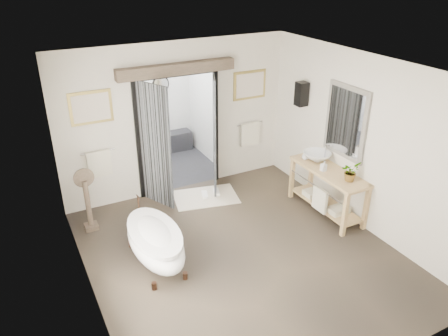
{
  "coord_description": "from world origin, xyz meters",
  "views": [
    {
      "loc": [
        -2.81,
        -4.81,
        4.22
      ],
      "look_at": [
        0.0,
        0.6,
        1.25
      ],
      "focal_mm": 35.0,
      "sensor_mm": 36.0,
      "label": 1
    }
  ],
  "objects_px": {
    "basin": "(317,157)",
    "clawfoot_tub": "(155,241)",
    "vanity": "(327,188)",
    "rug": "(206,197)"
  },
  "relations": [
    {
      "from": "basin",
      "to": "clawfoot_tub",
      "type": "bearing_deg",
      "value": 178.39
    },
    {
      "from": "vanity",
      "to": "basin",
      "type": "height_order",
      "value": "basin"
    },
    {
      "from": "vanity",
      "to": "basin",
      "type": "bearing_deg",
      "value": 81.86
    },
    {
      "from": "vanity",
      "to": "rug",
      "type": "height_order",
      "value": "vanity"
    },
    {
      "from": "vanity",
      "to": "rug",
      "type": "distance_m",
      "value": 2.3
    },
    {
      "from": "vanity",
      "to": "basin",
      "type": "xyz_separation_m",
      "value": [
        0.06,
        0.4,
        0.43
      ]
    },
    {
      "from": "clawfoot_tub",
      "to": "rug",
      "type": "distance_m",
      "value": 2.13
    },
    {
      "from": "vanity",
      "to": "basin",
      "type": "distance_m",
      "value": 0.59
    },
    {
      "from": "clawfoot_tub",
      "to": "rug",
      "type": "bearing_deg",
      "value": 43.69
    },
    {
      "from": "clawfoot_tub",
      "to": "basin",
      "type": "bearing_deg",
      "value": 6.27
    }
  ]
}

